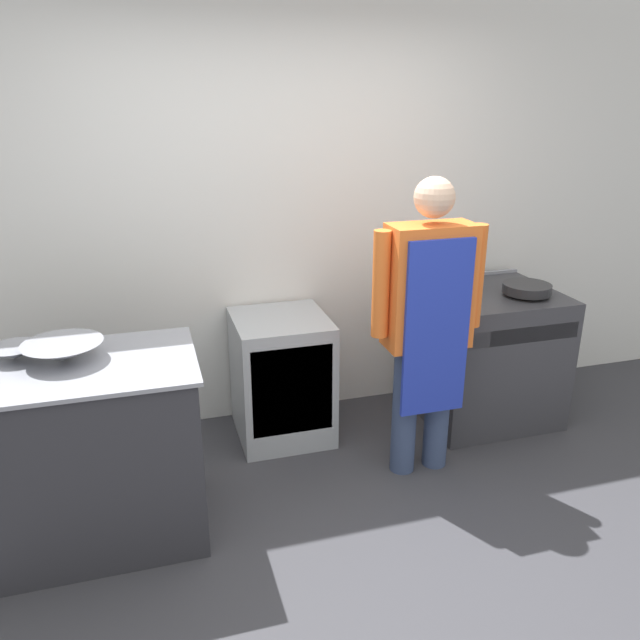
% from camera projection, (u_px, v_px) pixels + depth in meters
% --- Properties ---
extents(ground_plane, '(14.00, 14.00, 0.00)m').
position_uv_depth(ground_plane, '(365.00, 586.00, 2.77)').
color(ground_plane, '#38383D').
extents(wall_back, '(8.00, 0.05, 2.70)m').
position_uv_depth(wall_back, '(273.00, 214.00, 3.88)').
color(wall_back, white).
rests_on(wall_back, ground_plane).
extents(prep_counter, '(1.11, 0.69, 0.92)m').
position_uv_depth(prep_counter, '(83.00, 454.00, 2.94)').
color(prep_counter, '#2D2D33').
rests_on(prep_counter, ground_plane).
extents(stove, '(0.84, 0.77, 0.88)m').
position_uv_depth(stove, '(485.00, 354.00, 4.12)').
color(stove, '#38383D').
rests_on(stove, ground_plane).
extents(fridge_unit, '(0.57, 0.59, 0.78)m').
position_uv_depth(fridge_unit, '(282.00, 377.00, 3.89)').
color(fridge_unit, '#A8ADB2').
rests_on(fridge_unit, ground_plane).
extents(person_cook, '(0.63, 0.24, 1.67)m').
position_uv_depth(person_cook, '(428.00, 314.00, 3.33)').
color(person_cook, '#38476B').
rests_on(person_cook, ground_plane).
extents(mixing_bowl, '(0.36, 0.36, 0.09)m').
position_uv_depth(mixing_bowl, '(63.00, 352.00, 2.82)').
color(mixing_bowl, gray).
rests_on(mixing_bowl, prep_counter).
extents(small_bowl, '(0.23, 0.23, 0.06)m').
position_uv_depth(small_bowl, '(14.00, 352.00, 2.84)').
color(small_bowl, gray).
rests_on(small_bowl, prep_counter).
extents(stock_pot, '(0.28, 0.28, 0.21)m').
position_uv_depth(stock_pot, '(456.00, 270.00, 4.00)').
color(stock_pot, gray).
rests_on(stock_pot, stove).
extents(saute_pan, '(0.30, 0.30, 0.06)m').
position_uv_depth(saute_pan, '(527.00, 288.00, 3.88)').
color(saute_pan, '#262628').
rests_on(saute_pan, stove).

